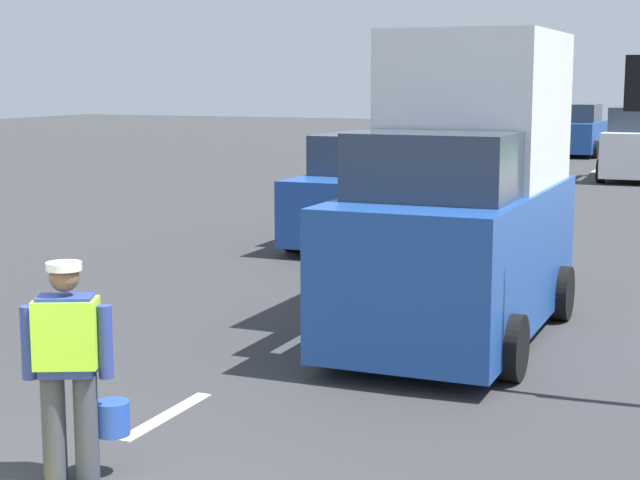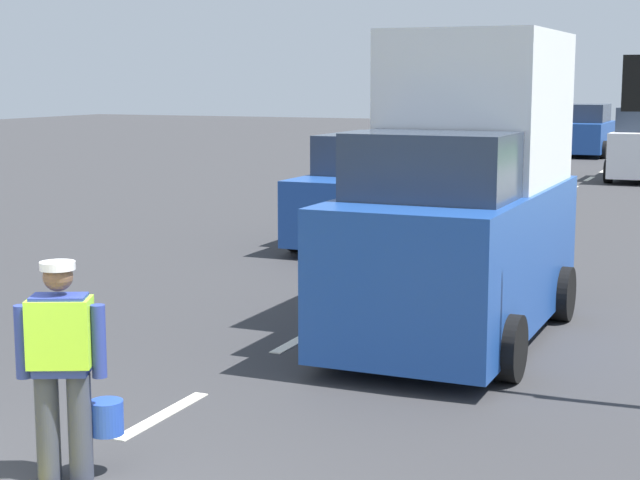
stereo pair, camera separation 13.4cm
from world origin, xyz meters
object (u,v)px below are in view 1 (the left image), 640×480
(road_worker, at_px, (71,360))
(car_oncoming_lead, at_px, (370,193))
(car_oncoming_third, at_px, (577,132))
(delivery_truck, at_px, (463,199))
(car_outgoing_far, at_px, (637,146))
(car_oncoming_second, at_px, (449,168))

(road_worker, xyz_separation_m, car_oncoming_lead, (-1.83, 11.46, 0.00))
(car_oncoming_third, bearing_deg, delivery_truck, -83.59)
(car_outgoing_far, bearing_deg, road_worker, -93.11)
(delivery_truck, bearing_deg, car_oncoming_lead, 119.03)
(delivery_truck, xyz_separation_m, car_oncoming_third, (-3.34, 29.73, -0.67))
(car_oncoming_third, height_order, car_oncoming_second, car_oncoming_third)
(delivery_truck, distance_m, car_outgoing_far, 20.32)
(car_oncoming_third, bearing_deg, car_outgoing_far, -71.00)
(car_oncoming_third, relative_size, car_oncoming_lead, 0.96)
(car_oncoming_lead, bearing_deg, car_outgoing_far, 77.30)
(car_oncoming_third, bearing_deg, car_oncoming_lead, -89.96)
(car_oncoming_lead, height_order, car_outgoing_far, car_outgoing_far)
(car_oncoming_third, bearing_deg, road_worker, -87.00)
(road_worker, distance_m, car_oncoming_third, 35.24)
(road_worker, xyz_separation_m, car_outgoing_far, (1.40, 25.78, 0.08))
(car_oncoming_third, relative_size, car_oncoming_second, 1.05)
(road_worker, xyz_separation_m, car_oncoming_second, (-1.97, 17.23, -0.01))
(car_oncoming_third, distance_m, car_outgoing_far, 9.96)
(delivery_truck, height_order, car_outgoing_far, delivery_truck)
(car_oncoming_second, bearing_deg, car_outgoing_far, 68.48)
(delivery_truck, height_order, car_oncoming_lead, delivery_truck)
(car_oncoming_second, distance_m, car_oncoming_lead, 5.77)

